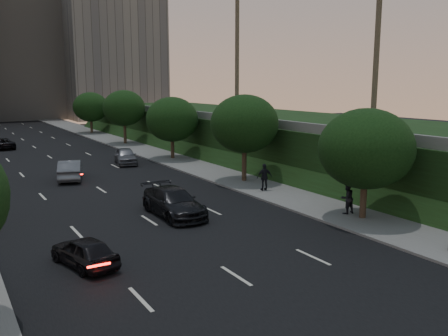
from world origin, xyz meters
TOP-DOWN VIEW (x-y plane):
  - ground at (0.00, 0.00)m, footprint 160.00×160.00m
  - road_surface at (0.00, 30.00)m, footprint 16.00×140.00m
  - sidewalk_right at (10.25, 30.00)m, footprint 4.50×140.00m
  - embankment at (22.00, 28.00)m, footprint 18.00×90.00m
  - parapet_wall at (13.50, 28.00)m, footprint 0.35×90.00m
  - office_block_mid at (6.00, 102.00)m, footprint 22.00×18.00m
  - office_block_right at (24.00, 96.00)m, footprint 20.00×22.00m
  - tree_right_a at (10.30, 8.00)m, footprint 5.20×5.20m
  - tree_right_b at (10.30, 20.00)m, footprint 5.20×5.20m
  - tree_right_c at (10.30, 33.00)m, footprint 5.20×5.20m
  - tree_right_d at (10.30, 47.00)m, footprint 5.20×5.20m
  - tree_right_e at (10.30, 62.00)m, footprint 5.20×5.20m
  - sedan_near_left at (-4.84, 9.19)m, footprint 2.36×3.98m
  - sedan_mid_left at (-0.97, 27.90)m, footprint 2.94×5.11m
  - sedan_far_left at (-3.45, 50.18)m, footprint 2.61×4.80m
  - sedan_near_right at (1.62, 14.25)m, footprint 2.27×5.51m
  - sedan_far_right at (5.29, 32.77)m, footprint 2.75×4.82m
  - pedestrian_b at (10.13, 9.06)m, footprint 0.91×0.71m
  - pedestrian_c at (9.61, 16.38)m, footprint 1.18×0.68m

SIDE VIEW (x-z plane):
  - ground at x=0.00m, z-range 0.00..0.00m
  - road_surface at x=0.00m, z-range 0.00..0.02m
  - sidewalk_right at x=10.25m, z-range 0.00..0.15m
  - sedan_near_left at x=-4.84m, z-range 0.00..1.27m
  - sedan_far_left at x=-3.45m, z-range 0.00..1.28m
  - sedan_far_right at x=5.29m, z-range 0.00..1.55m
  - sedan_mid_left at x=-0.97m, z-range 0.00..1.59m
  - sedan_near_right at x=1.62m, z-range 0.00..1.59m
  - pedestrian_b at x=10.13m, z-range 0.15..1.99m
  - pedestrian_c at x=9.61m, z-range 0.15..2.04m
  - embankment at x=22.00m, z-range 0.00..4.00m
  - tree_right_a at x=10.30m, z-range 0.90..7.14m
  - tree_right_c at x=10.30m, z-range 0.90..7.14m
  - tree_right_e at x=10.30m, z-range 0.90..7.14m
  - parapet_wall at x=13.50m, z-range 4.00..4.70m
  - tree_right_b at x=10.30m, z-range 1.15..7.88m
  - tree_right_d at x=10.30m, z-range 1.15..7.88m
  - office_block_mid at x=6.00m, z-range 0.00..26.00m
  - office_block_right at x=24.00m, z-range 0.00..36.00m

